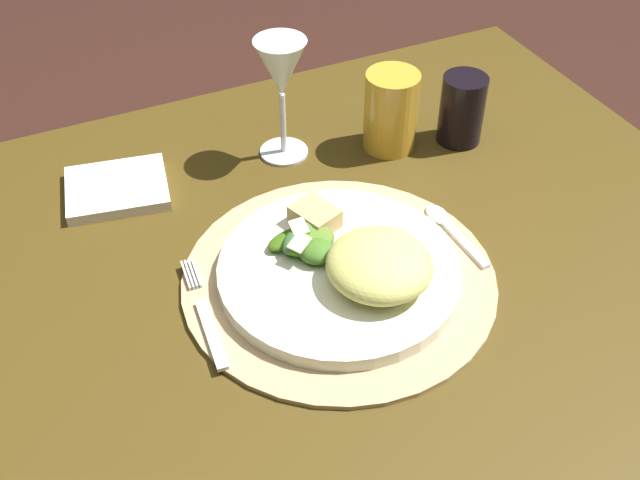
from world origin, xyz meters
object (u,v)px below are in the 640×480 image
Objects in this scene: dining_table at (278,378)px; fork at (206,317)px; wine_glass at (281,73)px; dark_tumbler at (462,109)px; dinner_plate at (339,271)px; napkin at (117,188)px; amber_tumbler at (391,111)px; spoon at (447,225)px.

dining_table is 0.19m from fork.
wine_glass reaches higher than dark_tumbler.
fork is at bearing 178.95° from dinner_plate.
dinner_plate is 2.80× the size of dark_tumbler.
napkin is 0.37m from amber_tumbler.
fork is at bearing -128.13° from wine_glass.
dark_tumbler is (0.42, 0.18, 0.04)m from fork.
wine_glass is 0.16m from amber_tumbler.
spoon is at bearing -96.86° from amber_tumbler.
dining_table is 7.06× the size of wine_glass.
napkin is at bearing 96.77° from fork.
dark_tumbler is at bearing 53.54° from spoon.
napkin reaches higher than dining_table.
fork is at bearing -148.32° from amber_tumbler.
dining_table is 7.09× the size of fork.
fork is 1.35× the size of spoon.
napkin is (-0.11, 0.24, 0.17)m from dining_table.
wine_glass reaches higher than fork.
amber_tumbler is (0.18, 0.21, 0.04)m from dinner_plate.
spoon is 0.28m from wine_glass.
napkin is (-0.34, 0.24, -0.00)m from spoon.
amber_tumbler reaches higher than dark_tumbler.
dinner_plate is 0.15m from fork.
amber_tumbler is at bearing 49.56° from dinner_plate.
spoon is (0.31, 0.02, 0.00)m from fork.
fork is (-0.08, -0.02, 0.17)m from dining_table.
dark_tumbler is (0.09, -0.03, -0.01)m from amber_tumbler.
dinner_plate is at bearing -1.05° from fork.
dinner_plate is at bearing -54.53° from napkin.
napkin is at bearing 169.96° from dark_tumbler.
dining_table is 0.38m from wine_glass.
amber_tumbler is 1.13× the size of dark_tumbler.
wine_glass reaches higher than napkin.
dark_tumbler is (0.12, 0.16, 0.04)m from spoon.
fork is 0.39m from amber_tumbler.
dark_tumbler reaches higher than napkin.
wine_glass is 1.73× the size of dark_tumbler.
wine_glass is (-0.11, 0.23, 0.11)m from spoon.
dining_table is 12.19× the size of dark_tumbler.
dining_table is 10.77× the size of amber_tumbler.
fork is 0.26m from napkin.
wine_glass is (0.04, 0.25, 0.11)m from dinner_plate.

